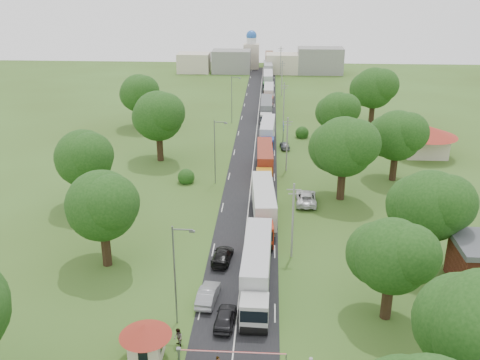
# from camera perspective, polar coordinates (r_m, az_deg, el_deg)

# --- Properties ---
(ground) EXTENTS (260.00, 260.00, 0.00)m
(ground) POSITION_cam_1_polar(r_m,az_deg,el_deg) (68.28, 0.68, -5.12)
(ground) COLOR #364E1A
(ground) RESTS_ON ground
(road) EXTENTS (8.00, 200.00, 0.04)m
(road) POSITION_cam_1_polar(r_m,az_deg,el_deg) (86.61, 1.31, 0.81)
(road) COLOR black
(road) RESTS_ON ground
(boom_barrier) EXTENTS (9.22, 0.35, 1.18)m
(boom_barrier) POSITION_cam_1_polar(r_m,az_deg,el_deg) (46.85, -2.59, -17.89)
(boom_barrier) COLOR slate
(boom_barrier) RESTS_ON ground
(guard_booth) EXTENTS (4.40, 4.40, 3.45)m
(guard_booth) POSITION_cam_1_polar(r_m,az_deg,el_deg) (46.94, -10.02, -16.19)
(guard_booth) COLOR beige
(guard_booth) RESTS_ON ground
(info_sign) EXTENTS (0.12, 3.10, 4.10)m
(info_sign) POSITION_cam_1_polar(r_m,az_deg,el_deg) (99.89, 4.64, 5.40)
(info_sign) COLOR slate
(info_sign) RESTS_ON ground
(pole_1) EXTENTS (1.60, 0.24, 9.00)m
(pole_1) POSITION_cam_1_polar(r_m,az_deg,el_deg) (59.94, 5.65, -4.23)
(pole_1) COLOR gray
(pole_1) RESTS_ON ground
(pole_2) EXTENTS (1.60, 0.24, 9.00)m
(pole_2) POSITION_cam_1_polar(r_m,az_deg,el_deg) (86.02, 5.03, 3.89)
(pole_2) COLOR gray
(pole_2) RESTS_ON ground
(pole_3) EXTENTS (1.60, 0.24, 9.00)m
(pole_3) POSITION_cam_1_polar(r_m,az_deg,el_deg) (113.02, 4.70, 8.19)
(pole_3) COLOR gray
(pole_3) RESTS_ON ground
(pole_4) EXTENTS (1.60, 0.24, 9.00)m
(pole_4) POSITION_cam_1_polar(r_m,az_deg,el_deg) (140.41, 4.50, 10.82)
(pole_4) COLOR gray
(pole_4) RESTS_ON ground
(pole_5) EXTENTS (1.60, 0.24, 9.00)m
(pole_5) POSITION_cam_1_polar(r_m,az_deg,el_deg) (168.00, 4.36, 12.58)
(pole_5) COLOR gray
(pole_5) RESTS_ON ground
(lamp_0) EXTENTS (2.03, 0.22, 10.00)m
(lamp_0) POSITION_cam_1_polar(r_m,az_deg,el_deg) (48.71, -6.82, -9.62)
(lamp_0) COLOR slate
(lamp_0) RESTS_ON ground
(lamp_1) EXTENTS (2.03, 0.22, 10.00)m
(lamp_1) POSITION_cam_1_polar(r_m,az_deg,el_deg) (80.41, -2.61, 3.33)
(lamp_1) COLOR slate
(lamp_1) RESTS_ON ground
(lamp_2) EXTENTS (2.03, 0.22, 10.00)m
(lamp_2) POSITION_cam_1_polar(r_m,az_deg,el_deg) (114.05, -0.81, 8.82)
(lamp_2) COLOR slate
(lamp_2) RESTS_ON ground
(tree_2) EXTENTS (8.00, 8.00, 10.10)m
(tree_2) POSITION_cam_1_polar(r_m,az_deg,el_deg) (50.61, 15.88, -7.72)
(tree_2) COLOR #382616
(tree_2) RESTS_ON ground
(tree_3) EXTENTS (8.80, 8.80, 11.07)m
(tree_3) POSITION_cam_1_polar(r_m,az_deg,el_deg) (60.55, 19.61, -2.53)
(tree_3) COLOR #382616
(tree_3) RESTS_ON ground
(tree_4) EXTENTS (9.60, 9.60, 12.05)m
(tree_4) POSITION_cam_1_polar(r_m,az_deg,el_deg) (75.39, 11.01, 3.54)
(tree_4) COLOR #382616
(tree_4) RESTS_ON ground
(tree_5) EXTENTS (8.80, 8.80, 11.07)m
(tree_5) POSITION_cam_1_polar(r_m,az_deg,el_deg) (84.72, 16.39, 4.61)
(tree_5) COLOR #382616
(tree_5) RESTS_ON ground
(tree_6) EXTENTS (8.00, 8.00, 10.10)m
(tree_6) POSITION_cam_1_polar(r_m,az_deg,el_deg) (99.82, 10.37, 7.25)
(tree_6) COLOR #382616
(tree_6) RESTS_ON ground
(tree_7) EXTENTS (9.60, 9.60, 12.05)m
(tree_7) POSITION_cam_1_polar(r_m,az_deg,el_deg) (115.41, 14.08, 9.51)
(tree_7) COLOR #382616
(tree_7) RESTS_ON ground
(tree_10) EXTENTS (8.80, 8.80, 11.07)m
(tree_10) POSITION_cam_1_polar(r_m,az_deg,el_deg) (58.97, -14.51, -2.58)
(tree_10) COLOR #382616
(tree_10) RESTS_ON ground
(tree_11) EXTENTS (8.80, 8.80, 11.07)m
(tree_11) POSITION_cam_1_polar(r_m,az_deg,el_deg) (74.39, -16.30, 2.30)
(tree_11) COLOR #382616
(tree_11) RESTS_ON ground
(tree_12) EXTENTS (9.60, 9.60, 12.05)m
(tree_12) POSITION_cam_1_polar(r_m,az_deg,el_deg) (91.06, -8.72, 6.80)
(tree_12) COLOR #382616
(tree_12) RESTS_ON ground
(tree_13) EXTENTS (8.80, 8.80, 11.07)m
(tree_13) POSITION_cam_1_polar(r_m,az_deg,el_deg) (111.92, -10.70, 9.09)
(tree_13) COLOR #382616
(tree_13) RESTS_ON ground
(house_cream) EXTENTS (10.08, 10.08, 5.80)m
(house_cream) POSITION_cam_1_polar(r_m,az_deg,el_deg) (98.71, 19.29, 4.44)
(house_cream) COLOR beige
(house_cream) RESTS_ON ground
(distant_town) EXTENTS (52.00, 8.00, 8.00)m
(distant_town) POSITION_cam_1_polar(r_m,az_deg,el_deg) (173.12, 2.69, 12.49)
(distant_town) COLOR gray
(distant_town) RESTS_ON ground
(church) EXTENTS (5.00, 5.00, 12.30)m
(church) POSITION_cam_1_polar(r_m,az_deg,el_deg) (180.86, 1.22, 13.50)
(church) COLOR beige
(church) RESTS_ON ground
(truck_0) EXTENTS (2.98, 15.74, 4.36)m
(truck_0) POSITION_cam_1_polar(r_m,az_deg,el_deg) (55.26, 1.78, -9.30)
(truck_0) COLOR #BABABA
(truck_0) RESTS_ON ground
(truck_1) EXTENTS (3.52, 15.70, 4.33)m
(truck_1) POSITION_cam_1_polar(r_m,az_deg,el_deg) (68.83, 2.51, -2.79)
(truck_1) COLOR #AD2913
(truck_1) RESTS_ON ground
(truck_2) EXTENTS (2.76, 14.31, 3.96)m
(truck_2) POSITION_cam_1_polar(r_m,az_deg,el_deg) (85.93, 2.66, 2.12)
(truck_2) COLOR orange
(truck_2) RESTS_ON ground
(truck_3) EXTENTS (2.84, 14.19, 3.92)m
(truck_3) POSITION_cam_1_polar(r_m,az_deg,el_deg) (101.25, 2.95, 5.12)
(truck_3) COLOR #19339A
(truck_3) RESTS_ON ground
(truck_4) EXTENTS (2.55, 14.55, 4.03)m
(truck_4) POSITION_cam_1_polar(r_m,az_deg,el_deg) (118.16, 2.84, 7.55)
(truck_4) COLOR silver
(truck_4) RESTS_ON ground
(truck_5) EXTENTS (2.32, 13.48, 3.74)m
(truck_5) POSITION_cam_1_polar(r_m,az_deg,el_deg) (134.33, 3.08, 9.19)
(truck_5) COLOR #A73319
(truck_5) RESTS_ON ground
(truck_6) EXTENTS (2.63, 14.64, 4.06)m
(truck_6) POSITION_cam_1_polar(r_m,az_deg,el_deg) (150.62, 3.00, 10.60)
(truck_6) COLOR #276827
(truck_6) RESTS_ON ground
(truck_7) EXTENTS (2.86, 14.65, 4.05)m
(truck_7) POSITION_cam_1_polar(r_m,az_deg,el_deg) (167.22, 3.00, 11.69)
(truck_7) COLOR #ABABAB
(truck_7) RESTS_ON ground
(truck_8) EXTENTS (2.84, 15.72, 4.36)m
(truck_8) POSITION_cam_1_polar(r_m,az_deg,el_deg) (185.00, 3.14, 12.69)
(truck_8) COLOR brown
(truck_8) RESTS_ON ground
(car_lane_front) EXTENTS (2.12, 4.59, 1.53)m
(car_lane_front) POSITION_cam_1_polar(r_m,az_deg,el_deg) (50.84, -1.59, -14.46)
(car_lane_front) COLOR black
(car_lane_front) RESTS_ON ground
(car_lane_mid) EXTENTS (2.17, 4.96, 1.58)m
(car_lane_mid) POSITION_cam_1_polar(r_m,az_deg,el_deg) (53.95, -3.42, -12.09)
(car_lane_mid) COLOR gray
(car_lane_mid) RESTS_ON ground
(car_lane_rear) EXTENTS (2.47, 5.09, 1.43)m
(car_lane_rear) POSITION_cam_1_polar(r_m,az_deg,el_deg) (60.56, -1.90, -8.08)
(car_lane_rear) COLOR black
(car_lane_rear) RESTS_ON ground
(car_verge_near) EXTENTS (2.92, 6.09, 1.67)m
(car_verge_near) POSITION_cam_1_polar(r_m,az_deg,el_deg) (75.44, 7.06, -1.90)
(car_verge_near) COLOR silver
(car_verge_near) RESTS_ON ground
(car_verge_far) EXTENTS (2.00, 4.05, 1.33)m
(car_verge_far) POSITION_cam_1_polar(r_m,az_deg,el_deg) (98.34, 4.80, 3.71)
(car_verge_far) COLOR slate
(car_verge_far) RESTS_ON ground
(pedestrian_booth) EXTENTS (1.02, 1.10, 1.80)m
(pedestrian_booth) POSITION_cam_1_polar(r_m,az_deg,el_deg) (48.52, -6.60, -16.42)
(pedestrian_booth) COLOR gray
(pedestrian_booth) RESTS_ON ground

